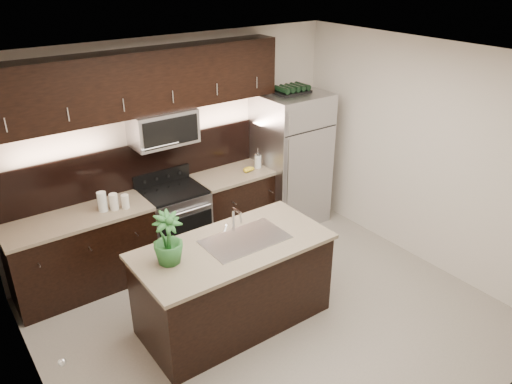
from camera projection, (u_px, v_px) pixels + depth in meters
ground at (272, 317)px, 5.36m from camera, size 4.50×4.50×0.00m
room_walls at (267, 177)px, 4.54m from camera, size 4.52×4.02×2.71m
counter_run at (160, 228)px, 6.15m from camera, size 3.51×0.65×0.94m
upper_fixtures at (144, 92)px, 5.55m from camera, size 3.49×0.40×1.66m
island at (234, 283)px, 5.12m from camera, size 1.96×0.96×0.94m
sink_faucet at (245, 238)px, 5.00m from camera, size 0.84×0.50×0.28m
refrigerator at (290, 159)px, 6.97m from camera, size 0.90×0.81×1.87m
wine_rack at (292, 89)px, 6.54m from camera, size 0.46×0.29×0.11m
plant at (168, 239)px, 4.53m from camera, size 0.30×0.30×0.51m
canisters at (111, 202)px, 5.54m from camera, size 0.33×0.17×0.23m
french_press at (258, 160)px, 6.64m from camera, size 0.09×0.09×0.27m
bananas at (245, 170)px, 6.53m from camera, size 0.19×0.16×0.05m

